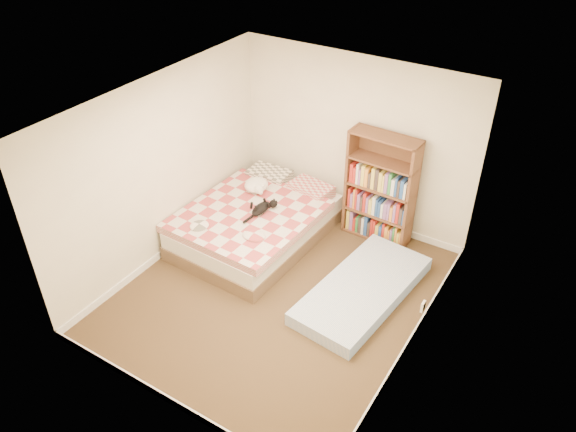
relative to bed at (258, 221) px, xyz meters
The scene contains 6 objects.
room 1.52m from the bed, 43.74° to the right, with size 3.51×4.01×2.51m.
bed is the anchor object (origin of this frame).
bookshelf 1.73m from the bed, 33.88° to the left, with size 0.97×0.36×1.60m.
floor_mattress 1.84m from the bed, 10.35° to the right, with size 0.90×2.00×0.18m, color #7D9DD1.
black_cat 0.36m from the bed, 29.37° to the right, with size 0.31×0.61×0.14m.
white_dog 0.53m from the bed, 125.74° to the left, with size 0.38×0.40×0.18m.
Camera 1 is at (2.92, -4.45, 4.81)m, focal length 35.00 mm.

